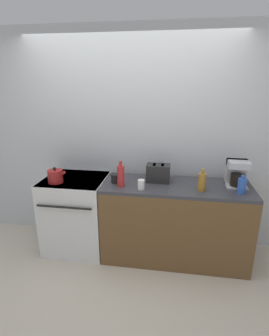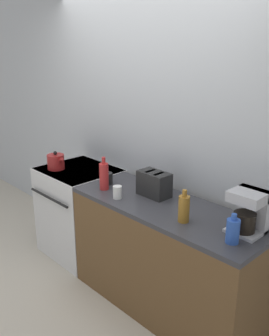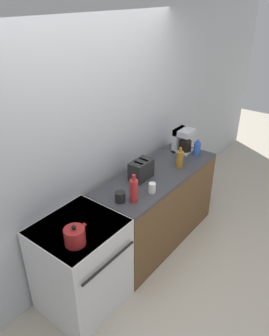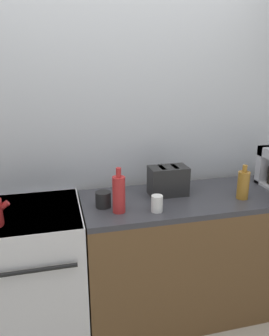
{
  "view_description": "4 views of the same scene",
  "coord_description": "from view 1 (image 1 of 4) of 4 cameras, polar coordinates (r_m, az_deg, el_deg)",
  "views": [
    {
      "loc": [
        0.53,
        -2.4,
        1.97
      ],
      "look_at": [
        0.1,
        0.36,
        1.06
      ],
      "focal_mm": 28.0,
      "sensor_mm": 36.0,
      "label": 1
    },
    {
      "loc": [
        2.29,
        -1.67,
        2.08
      ],
      "look_at": [
        0.16,
        0.36,
        1.1
      ],
      "focal_mm": 40.0,
      "sensor_mm": 36.0,
      "label": 2
    },
    {
      "loc": [
        -2.04,
        -1.39,
        2.65
      ],
      "look_at": [
        0.25,
        0.37,
        1.08
      ],
      "focal_mm": 35.0,
      "sensor_mm": 36.0,
      "label": 3
    },
    {
      "loc": [
        -0.37,
        -1.63,
        1.76
      ],
      "look_at": [
        0.13,
        0.4,
        1.11
      ],
      "focal_mm": 35.0,
      "sensor_mm": 36.0,
      "label": 4
    }
  ],
  "objects": [
    {
      "name": "cup_black",
      "position": [
        2.93,
        -4.16,
        -2.24
      ],
      "size": [
        0.1,
        0.1,
        0.1
      ],
      "color": "black",
      "rests_on": "counter_block"
    },
    {
      "name": "kettle",
      "position": [
        3.04,
        -16.83,
        -1.71
      ],
      "size": [
        0.21,
        0.17,
        0.18
      ],
      "color": "maroon",
      "rests_on": "stove"
    },
    {
      "name": "bottle_amber",
      "position": [
        2.78,
        14.48,
        -2.89
      ],
      "size": [
        0.08,
        0.08,
        0.23
      ],
      "color": "#9E6B23",
      "rests_on": "counter_block"
    },
    {
      "name": "bottle_red",
      "position": [
        2.8,
        -3.01,
        -1.72
      ],
      "size": [
        0.08,
        0.08,
        0.28
      ],
      "color": "#B72828",
      "rests_on": "counter_block"
    },
    {
      "name": "wall_back",
      "position": [
        3.22,
        -0.85,
        6.02
      ],
      "size": [
        8.0,
        0.05,
        2.6
      ],
      "color": "silver",
      "rests_on": "ground_plane"
    },
    {
      "name": "toaster",
      "position": [
        2.94,
        5.18,
        -1.11
      ],
      "size": [
        0.26,
        0.16,
        0.2
      ],
      "color": "black",
      "rests_on": "counter_block"
    },
    {
      "name": "cup_white",
      "position": [
        2.74,
        1.46,
        -3.62
      ],
      "size": [
        0.07,
        0.07,
        0.1
      ],
      "color": "white",
      "rests_on": "counter_block"
    },
    {
      "name": "ground_plane",
      "position": [
        3.15,
        -3.0,
        -20.7
      ],
      "size": [
        12.0,
        12.0,
        0.0
      ],
      "primitive_type": "plane",
      "color": "beige"
    },
    {
      "name": "counter_block",
      "position": [
        3.1,
        8.76,
        -11.47
      ],
      "size": [
        1.62,
        0.61,
        0.91
      ],
      "color": "brown",
      "rests_on": "ground_plane"
    },
    {
      "name": "bottle_blue",
      "position": [
        2.85,
        22.33,
        -3.56
      ],
      "size": [
        0.08,
        0.08,
        0.19
      ],
      "color": "#2D56B7",
      "rests_on": "counter_block"
    },
    {
      "name": "stove",
      "position": [
        3.31,
        -12.41,
        -9.44
      ],
      "size": [
        0.72,
        0.68,
        0.91
      ],
      "color": "silver",
      "rests_on": "ground_plane"
    },
    {
      "name": "coffee_maker",
      "position": [
        3.0,
        21.43,
        -0.96
      ],
      "size": [
        0.22,
        0.21,
        0.29
      ],
      "color": "#B7B7BC",
      "rests_on": "counter_block"
    }
  ]
}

